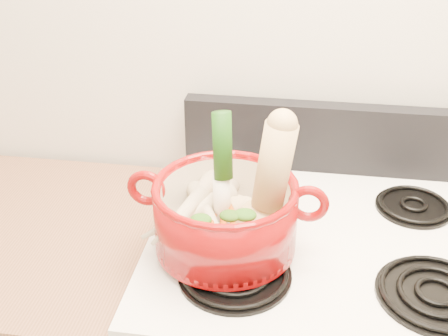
# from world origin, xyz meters

# --- Properties ---
(wall_back) EXTENTS (3.50, 0.02, 2.60)m
(wall_back) POSITION_xyz_m (0.00, 1.75, 1.30)
(wall_back) COLOR silver
(wall_back) RESTS_ON floor
(cooktop) EXTENTS (0.78, 0.67, 0.03)m
(cooktop) POSITION_xyz_m (0.00, 1.40, 0.93)
(cooktop) COLOR white
(cooktop) RESTS_ON stove_body
(control_backsplash) EXTENTS (0.76, 0.05, 0.18)m
(control_backsplash) POSITION_xyz_m (0.00, 1.70, 1.04)
(control_backsplash) COLOR black
(control_backsplash) RESTS_ON cooktop
(burner_front_left) EXTENTS (0.22, 0.22, 0.02)m
(burner_front_left) POSITION_xyz_m (-0.19, 1.24, 0.96)
(burner_front_left) COLOR black
(burner_front_left) RESTS_ON cooktop
(burner_front_right) EXTENTS (0.22, 0.22, 0.02)m
(burner_front_right) POSITION_xyz_m (0.19, 1.24, 0.96)
(burner_front_right) COLOR black
(burner_front_right) RESTS_ON cooktop
(burner_back_left) EXTENTS (0.17, 0.17, 0.02)m
(burner_back_left) POSITION_xyz_m (-0.19, 1.54, 0.96)
(burner_back_left) COLOR black
(burner_back_left) RESTS_ON cooktop
(burner_back_right) EXTENTS (0.17, 0.17, 0.02)m
(burner_back_right) POSITION_xyz_m (0.19, 1.54, 0.96)
(burner_back_right) COLOR black
(burner_back_right) RESTS_ON cooktop
(dutch_oven) EXTENTS (0.30, 0.30, 0.14)m
(dutch_oven) POSITION_xyz_m (-0.22, 1.32, 1.04)
(dutch_oven) COLOR maroon
(dutch_oven) RESTS_ON burner_front_left
(pot_handle_left) EXTENTS (0.08, 0.02, 0.08)m
(pot_handle_left) POSITION_xyz_m (-0.38, 1.32, 1.09)
(pot_handle_left) COLOR maroon
(pot_handle_left) RESTS_ON dutch_oven
(pot_handle_right) EXTENTS (0.08, 0.02, 0.08)m
(pot_handle_right) POSITION_xyz_m (-0.06, 1.31, 1.09)
(pot_handle_right) COLOR maroon
(pot_handle_right) RESTS_ON dutch_oven
(squash) EXTENTS (0.15, 0.13, 0.27)m
(squash) POSITION_xyz_m (-0.14, 1.30, 1.13)
(squash) COLOR tan
(squash) RESTS_ON dutch_oven
(leek) EXTENTS (0.06, 0.08, 0.26)m
(leek) POSITION_xyz_m (-0.23, 1.35, 1.12)
(leek) COLOR white
(leek) RESTS_ON dutch_oven
(ginger) EXTENTS (0.10, 0.08, 0.05)m
(ginger) POSITION_xyz_m (-0.22, 1.38, 1.02)
(ginger) COLOR tan
(ginger) RESTS_ON dutch_oven
(parsnip_0) EXTENTS (0.17, 0.22, 0.06)m
(parsnip_0) POSITION_xyz_m (-0.28, 1.37, 1.02)
(parsnip_0) COLOR beige
(parsnip_0) RESTS_ON dutch_oven
(parsnip_1) EXTENTS (0.20, 0.19, 0.07)m
(parsnip_1) POSITION_xyz_m (-0.30, 1.33, 1.03)
(parsnip_1) COLOR beige
(parsnip_1) RESTS_ON dutch_oven
(parsnip_2) EXTENTS (0.12, 0.17, 0.05)m
(parsnip_2) POSITION_xyz_m (-0.26, 1.34, 1.03)
(parsnip_2) COLOR beige
(parsnip_2) RESTS_ON dutch_oven
(parsnip_3) EXTENTS (0.11, 0.18, 0.05)m
(parsnip_3) POSITION_xyz_m (-0.31, 1.30, 1.04)
(parsnip_3) COLOR beige
(parsnip_3) RESTS_ON dutch_oven
(parsnip_4) EXTENTS (0.11, 0.24, 0.07)m
(parsnip_4) POSITION_xyz_m (-0.29, 1.36, 1.05)
(parsnip_4) COLOR beige
(parsnip_4) RESTS_ON dutch_oven
(carrot_0) EXTENTS (0.07, 0.15, 0.04)m
(carrot_0) POSITION_xyz_m (-0.22, 1.29, 1.01)
(carrot_0) COLOR #CC540A
(carrot_0) RESTS_ON dutch_oven
(carrot_1) EXTENTS (0.03, 0.14, 0.04)m
(carrot_1) POSITION_xyz_m (-0.25, 1.26, 1.02)
(carrot_1) COLOR #BD5609
(carrot_1) RESTS_ON dutch_oven
(carrot_2) EXTENTS (0.09, 0.17, 0.05)m
(carrot_2) POSITION_xyz_m (-0.20, 1.30, 1.03)
(carrot_2) COLOR #BD4B09
(carrot_2) RESTS_ON dutch_oven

